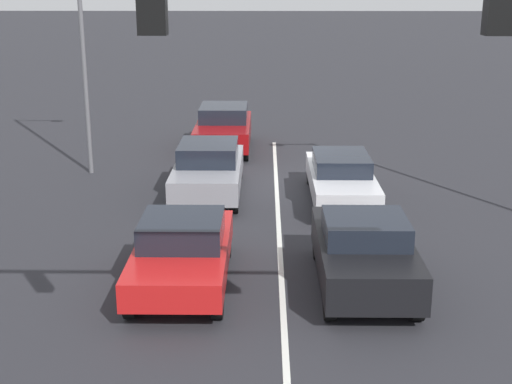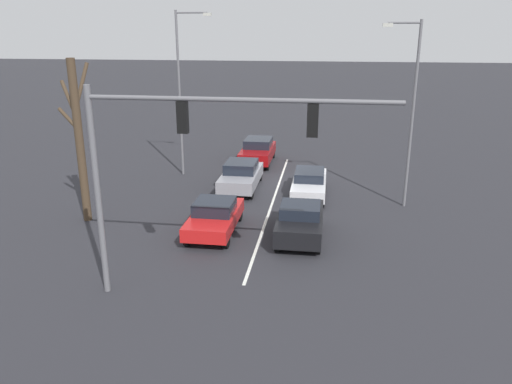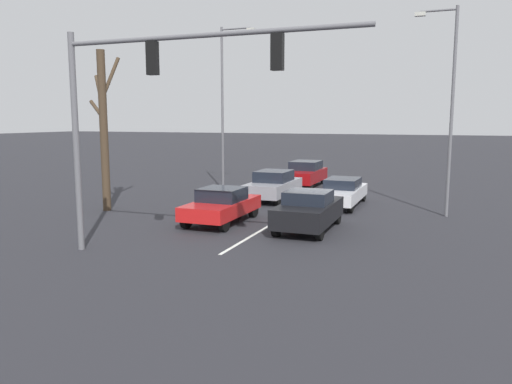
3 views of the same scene
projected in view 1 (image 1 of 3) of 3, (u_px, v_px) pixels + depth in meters
The scene contains 9 objects.
ground_plane at pixel (276, 186), 21.71m from camera, with size 240.00×240.00×0.00m, color #28282D.
lane_stripe_left_divider at pixel (278, 217), 18.94m from camera, with size 0.12×17.78×0.01m, color silver.
car_red_midlane_front at pixel (182, 250), 14.60m from camera, with size 1.88×4.25×1.44m.
car_black_leftlane_front at pixel (364, 251), 14.46m from camera, with size 1.86×4.10×1.53m.
car_white_leftlane_second at pixel (341, 177), 20.08m from camera, with size 1.72×4.65×1.35m.
car_gray_midlane_second at pixel (208, 169), 20.69m from camera, with size 1.89×4.49×1.54m.
car_maroon_midlane_third at pixel (224, 127), 26.16m from camera, with size 1.95×4.44×1.59m.
traffic_signal_gantry at pixel (135, 76), 8.06m from camera, with size 9.33×0.37×6.87m.
street_lamp_right_shoulder at pixel (86, 2), 21.67m from camera, with size 2.09×0.24×9.48m.
Camera 1 is at (0.36, 20.84, 6.10)m, focal length 50.00 mm.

